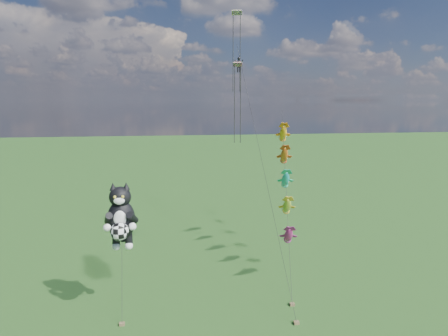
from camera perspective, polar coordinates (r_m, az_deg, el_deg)
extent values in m
plane|color=#10370D|center=(34.11, -6.29, -18.76)|extent=(300.00, 300.00, 0.00)
cube|color=brown|center=(31.11, -15.28, -21.95)|extent=(0.40, 0.30, 0.22)
cylinder|color=black|center=(30.93, -15.29, -16.23)|extent=(0.10, 2.73, 5.51)
ellipsoid|color=black|center=(30.84, -15.36, -7.61)|extent=(2.23, 1.84, 3.18)
ellipsoid|color=black|center=(30.23, -15.55, -4.25)|extent=(1.73, 1.57, 1.61)
cone|color=black|center=(30.10, -16.57, -2.70)|extent=(0.57, 0.57, 0.60)
cone|color=black|center=(29.97, -14.69, -2.67)|extent=(0.57, 0.57, 0.60)
ellipsoid|color=white|center=(29.64, -15.70, -4.84)|extent=(0.85, 0.44, 0.58)
ellipsoid|color=white|center=(30.04, -15.56, -7.50)|extent=(1.00, 0.40, 1.31)
sphere|color=gold|center=(29.54, -16.32, -4.27)|extent=(0.24, 0.24, 0.24)
sphere|color=gold|center=(29.46, -15.17, -4.25)|extent=(0.24, 0.24, 0.24)
sphere|color=white|center=(30.07, -17.39, -8.67)|extent=(0.60, 0.60, 0.60)
sphere|color=white|center=(29.82, -13.76, -8.66)|extent=(0.60, 0.60, 0.60)
sphere|color=white|center=(31.48, -16.12, -11.41)|extent=(0.64, 0.64, 0.64)
sphere|color=white|center=(31.35, -14.28, -11.41)|extent=(0.64, 0.64, 0.64)
sphere|color=white|center=(29.73, -15.64, -9.31)|extent=(1.41, 1.41, 1.41)
cube|color=brown|center=(32.97, 10.35, -19.75)|extent=(0.40, 0.30, 0.22)
cylinder|color=black|center=(37.50, 9.45, -3.38)|extent=(3.37, 15.48, 15.24)
ellipsoid|color=#D83382|center=(35.15, 9.81, -10.03)|extent=(1.19, 2.25, 2.10)
ellipsoid|color=green|center=(36.59, 9.58, -5.70)|extent=(1.19, 2.25, 2.10)
ellipsoid|color=#1995BF|center=(38.22, 9.37, -1.71)|extent=(1.19, 2.25, 2.10)
ellipsoid|color=orange|center=(40.02, 9.18, 1.93)|extent=(1.19, 2.25, 2.10)
ellipsoid|color=yellow|center=(41.97, 9.00, 5.25)|extent=(1.19, 2.25, 2.10)
cube|color=brown|center=(30.80, 10.98, -22.12)|extent=(0.40, 0.30, 0.22)
cylinder|color=black|center=(34.34, 5.69, 1.56)|extent=(1.74, 17.01, 22.41)
cube|color=#228B51|center=(39.10, 2.12, 15.52)|extent=(0.89, 0.46, 0.47)
cylinder|color=black|center=(38.88, 1.63, 9.59)|extent=(0.08, 0.08, 8.09)
cylinder|color=black|center=(38.99, 2.53, 9.58)|extent=(0.08, 0.08, 8.09)
cube|color=#391FC7|center=(43.08, 1.98, 22.59)|extent=(1.10, 0.50, 0.53)
cylinder|color=black|center=(42.32, 1.41, 17.03)|extent=(0.08, 0.08, 8.44)
cylinder|color=black|center=(42.45, 2.47, 17.00)|extent=(0.08, 0.08, 8.44)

